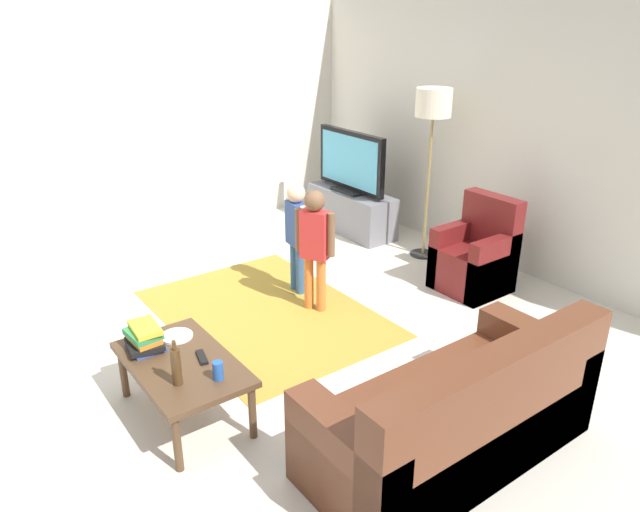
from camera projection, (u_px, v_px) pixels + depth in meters
ground at (259, 348)px, 4.76m from camera, size 7.80×7.80×0.00m
wall_back at (516, 135)px, 5.87m from camera, size 6.00×0.12×2.70m
wall_left at (112, 123)px, 6.47m from camera, size 0.12×6.00×2.70m
area_rug at (265, 313)px, 5.30m from camera, size 2.20×1.60×0.01m
tv_stand at (351, 211)px, 7.17m from camera, size 1.20×0.44×0.50m
tv at (351, 162)px, 6.93m from camera, size 1.10×0.28×0.71m
couch at (460, 420)px, 3.48m from camera, size 0.80×1.80×0.86m
armchair at (477, 259)px, 5.68m from camera, size 0.60×0.60×0.90m
floor_lamp at (433, 112)px, 5.96m from camera, size 0.36×0.36×1.78m
child_near_tv at (297, 228)px, 5.48m from camera, size 0.35×0.17×1.06m
child_center at (315, 240)px, 5.13m from camera, size 0.33×0.23×1.11m
coffee_table at (182, 368)px, 3.84m from camera, size 1.00×0.60×0.42m
book_stack at (144, 338)px, 3.93m from camera, size 0.30×0.25×0.17m
bottle at (176, 366)px, 3.54m from camera, size 0.06×0.06×0.30m
tv_remote at (202, 357)px, 3.85m from camera, size 0.18×0.09×0.02m
soda_can at (218, 371)px, 3.61m from camera, size 0.07×0.07×0.12m
plate at (177, 336)px, 4.10m from camera, size 0.22×0.22×0.02m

